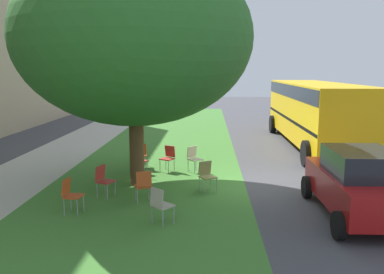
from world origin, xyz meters
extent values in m
plane|color=#424247|center=(0.00, 0.00, 0.00)|extent=(80.00, 80.00, 0.00)
cube|color=#3D752D|center=(0.00, 3.20, 0.00)|extent=(48.00, 6.00, 0.01)
cube|color=#ADA89E|center=(0.00, 7.60, 0.00)|extent=(48.00, 2.80, 0.01)
cylinder|color=brown|center=(-0.09, 3.50, 1.37)|extent=(0.44, 0.44, 2.74)
ellipsoid|color=#2D6B28|center=(-0.09, 3.50, 4.39)|extent=(6.88, 6.88, 5.09)
cube|color=#ADA393|center=(-3.29, 2.36, 0.44)|extent=(0.58, 0.58, 0.04)
cube|color=#ADA393|center=(-3.43, 2.48, 0.68)|extent=(0.33, 0.35, 0.40)
cylinder|color=gray|center=(-3.29, 2.11, 0.21)|extent=(0.02, 0.02, 0.42)
cylinder|color=gray|center=(-3.05, 2.38, 0.21)|extent=(0.02, 0.02, 0.42)
cylinder|color=gray|center=(-3.54, 2.34, 0.21)|extent=(0.02, 0.02, 0.42)
cylinder|color=gray|center=(-3.30, 2.61, 0.21)|extent=(0.02, 0.02, 0.42)
cube|color=#B7332D|center=(1.56, 2.76, 0.44)|extent=(0.56, 0.56, 0.04)
cube|color=#B7332D|center=(1.72, 2.66, 0.68)|extent=(0.28, 0.39, 0.40)
cylinder|color=gray|center=(1.51, 3.00, 0.21)|extent=(0.02, 0.02, 0.42)
cylinder|color=gray|center=(1.33, 2.69, 0.21)|extent=(0.02, 0.02, 0.42)
cylinder|color=gray|center=(1.80, 2.83, 0.21)|extent=(0.02, 0.02, 0.42)
cylinder|color=gray|center=(1.62, 2.51, 0.21)|extent=(0.02, 0.02, 0.42)
cube|color=#C64C1E|center=(-2.69, 4.62, 0.44)|extent=(0.47, 0.45, 0.04)
cube|color=#C64C1E|center=(-2.67, 4.79, 0.68)|extent=(0.41, 0.13, 0.40)
cylinder|color=gray|center=(-2.89, 4.47, 0.21)|extent=(0.02, 0.02, 0.42)
cylinder|color=gray|center=(-2.53, 4.43, 0.21)|extent=(0.02, 0.02, 0.42)
cylinder|color=gray|center=(-2.85, 4.81, 0.21)|extent=(0.02, 0.02, 0.42)
cylinder|color=gray|center=(-2.49, 4.76, 0.21)|extent=(0.02, 0.02, 0.42)
cube|color=#C64C1E|center=(2.15, 3.76, 0.44)|extent=(0.47, 0.48, 0.04)
cube|color=#C64C1E|center=(1.97, 3.73, 0.68)|extent=(0.15, 0.41, 0.40)
cylinder|color=gray|center=(2.34, 3.62, 0.21)|extent=(0.02, 0.02, 0.42)
cylinder|color=gray|center=(2.28, 3.97, 0.21)|extent=(0.02, 0.02, 0.42)
cylinder|color=gray|center=(2.01, 3.56, 0.21)|extent=(0.02, 0.02, 0.42)
cylinder|color=gray|center=(1.95, 3.91, 0.21)|extent=(0.02, 0.02, 0.42)
cube|color=olive|center=(-0.79, 1.33, 0.44)|extent=(0.56, 0.57, 0.04)
cube|color=olive|center=(-0.63, 1.43, 0.68)|extent=(0.28, 0.39, 0.40)
cylinder|color=gray|center=(-1.03, 1.40, 0.21)|extent=(0.02, 0.02, 0.42)
cylinder|color=gray|center=(-0.84, 1.09, 0.21)|extent=(0.02, 0.02, 0.42)
cylinder|color=gray|center=(-0.73, 1.58, 0.21)|extent=(0.02, 0.02, 0.42)
cylinder|color=gray|center=(-0.55, 1.27, 0.21)|extent=(0.02, 0.02, 0.42)
cube|color=#B7332D|center=(1.21, 3.64, 0.44)|extent=(0.57, 0.58, 0.04)
cube|color=#B7332D|center=(1.06, 3.74, 0.68)|extent=(0.31, 0.37, 0.40)
cylinder|color=gray|center=(1.24, 3.39, 0.21)|extent=(0.02, 0.02, 0.42)
cylinder|color=gray|center=(1.45, 3.68, 0.21)|extent=(0.02, 0.02, 0.42)
cylinder|color=gray|center=(0.97, 3.59, 0.21)|extent=(0.02, 0.02, 0.42)
cylinder|color=gray|center=(1.18, 3.88, 0.21)|extent=(0.02, 0.02, 0.42)
cube|color=beige|center=(1.53, 1.78, 0.44)|extent=(0.58, 0.58, 0.04)
cube|color=beige|center=(1.66, 1.90, 0.68)|extent=(0.34, 0.35, 0.40)
cylinder|color=gray|center=(1.28, 1.79, 0.21)|extent=(0.02, 0.02, 0.42)
cylinder|color=gray|center=(1.53, 1.53, 0.21)|extent=(0.02, 0.02, 0.42)
cylinder|color=gray|center=(1.53, 2.02, 0.21)|extent=(0.02, 0.02, 0.42)
cylinder|color=gray|center=(1.78, 1.76, 0.21)|extent=(0.02, 0.02, 0.42)
cube|color=#B7332D|center=(-1.36, 4.15, 0.44)|extent=(0.54, 0.53, 0.04)
cube|color=#B7332D|center=(-1.29, 4.32, 0.68)|extent=(0.40, 0.23, 0.40)
cylinder|color=gray|center=(-1.59, 4.07, 0.21)|extent=(0.02, 0.02, 0.42)
cylinder|color=gray|center=(-1.26, 3.93, 0.21)|extent=(0.02, 0.02, 0.42)
cylinder|color=gray|center=(-1.46, 4.38, 0.21)|extent=(0.02, 0.02, 0.42)
cylinder|color=gray|center=(-1.13, 4.24, 0.21)|extent=(0.02, 0.02, 0.42)
cube|color=#C64C1E|center=(-1.76, 3.06, 0.44)|extent=(0.51, 0.52, 0.04)
cube|color=#C64C1E|center=(-1.93, 3.00, 0.68)|extent=(0.20, 0.41, 0.40)
cylinder|color=gray|center=(-1.54, 2.94, 0.21)|extent=(0.02, 0.02, 0.42)
cylinder|color=gray|center=(-1.65, 3.28, 0.21)|extent=(0.02, 0.02, 0.42)
cylinder|color=gray|center=(-1.87, 2.84, 0.21)|extent=(0.02, 0.02, 0.42)
cylinder|color=gray|center=(-1.97, 3.18, 0.21)|extent=(0.02, 0.02, 0.42)
cube|color=maroon|center=(-2.58, -2.25, 0.68)|extent=(3.70, 1.64, 0.76)
cube|color=#1E232B|center=(-2.73, -2.25, 1.33)|extent=(1.90, 1.44, 0.64)
cylinder|color=black|center=(-1.18, -1.38, 0.30)|extent=(0.60, 0.18, 0.60)
cylinder|color=black|center=(-1.18, -3.12, 0.30)|extent=(0.60, 0.18, 0.60)
cylinder|color=black|center=(-3.98, -1.38, 0.30)|extent=(0.60, 0.18, 0.60)
cube|color=yellow|center=(6.49, -3.51, 1.63)|extent=(10.40, 2.44, 2.50)
cube|color=black|center=(6.49, -3.51, 1.28)|extent=(10.30, 2.46, 0.12)
cube|color=black|center=(6.49, -3.51, 2.53)|extent=(10.30, 2.46, 0.56)
cylinder|color=black|center=(10.49, -2.25, 0.48)|extent=(0.96, 0.28, 0.96)
cylinder|color=black|center=(10.49, -4.77, 0.48)|extent=(0.96, 0.28, 0.96)
cylinder|color=black|center=(2.49, -2.25, 0.48)|extent=(0.96, 0.28, 0.96)
cylinder|color=black|center=(2.49, -4.77, 0.48)|extent=(0.96, 0.28, 0.96)
camera|label=1|loc=(-12.11, 1.34, 3.51)|focal=38.03mm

